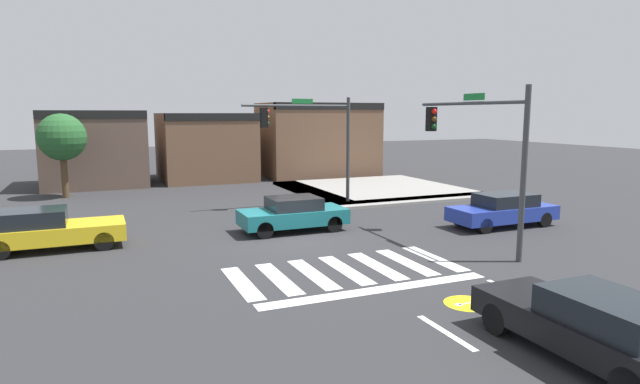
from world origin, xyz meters
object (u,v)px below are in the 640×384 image
object	(u,v)px
traffic_signal_southeast	(478,138)
car_black	(592,325)
traffic_signal_northeast	(311,131)
car_blue	(503,210)
car_yellow	(48,229)
car_teal	(293,214)
roadside_tree	(62,138)

from	to	relation	value
traffic_signal_southeast	car_black	xyz separation A→B (m)	(-3.78, -8.03, -3.12)
traffic_signal_northeast	car_blue	bearing A→B (deg)	126.78
car_blue	car_yellow	world-z (taller)	car_yellow
traffic_signal_northeast	car_black	size ratio (longest dim) A/B	1.25
traffic_signal_northeast	car_blue	xyz separation A→B (m)	(5.63, -7.53, -3.13)
car_teal	car_blue	xyz separation A→B (m)	(8.40, -2.63, 0.00)
car_black	roadside_tree	distance (m)	27.75
car_black	traffic_signal_southeast	bearing A→B (deg)	-25.18
traffic_signal_southeast	car_teal	bearing A→B (deg)	47.05
traffic_signal_northeast	car_teal	distance (m)	6.45
car_yellow	roadside_tree	world-z (taller)	roadside_tree
car_teal	roadside_tree	xyz separation A→B (m)	(-8.87, 12.87, 2.65)
roadside_tree	traffic_signal_southeast	bearing A→B (deg)	-51.58
roadside_tree	car_black	bearing A→B (deg)	-68.30
traffic_signal_southeast	car_blue	distance (m)	5.01
car_teal	traffic_signal_southeast	bearing A→B (deg)	-42.95
car_black	car_yellow	size ratio (longest dim) A/B	0.99
car_black	car_blue	xyz separation A→B (m)	(7.05, 10.17, -0.02)
car_black	car_teal	distance (m)	12.87
traffic_signal_northeast	roadside_tree	xyz separation A→B (m)	(-11.64, 7.97, -0.48)
car_yellow	car_black	bearing A→B (deg)	-52.68
car_blue	car_yellow	xyz separation A→B (m)	(-17.22, 3.17, 0.02)
traffic_signal_northeast	traffic_signal_southeast	size ratio (longest dim) A/B	1.00
car_black	car_yellow	xyz separation A→B (m)	(-10.17, 13.34, 0.00)
traffic_signal_southeast	car_yellow	world-z (taller)	traffic_signal_southeast
roadside_tree	traffic_signal_northeast	bearing A→B (deg)	-34.40
traffic_signal_northeast	roadside_tree	bearing A→B (deg)	-34.40
car_blue	traffic_signal_northeast	bearing A→B (deg)	-53.22
car_black	car_blue	world-z (taller)	car_black
car_black	roadside_tree	world-z (taller)	roadside_tree
car_teal	car_yellow	size ratio (longest dim) A/B	0.92
car_yellow	roadside_tree	size ratio (longest dim) A/B	0.98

